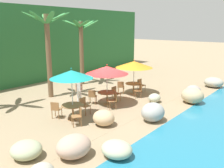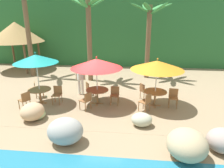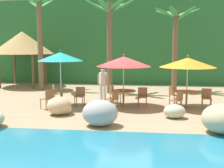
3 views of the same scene
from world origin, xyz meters
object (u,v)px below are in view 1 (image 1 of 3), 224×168
at_px(chair_red_seaward, 115,93).
at_px(chair_red_inland, 92,96).
at_px(chair_orange_left, 139,90).
at_px(palm_tree_third, 81,40).
at_px(chair_teal_inland, 56,109).
at_px(chair_red_left, 113,100).
at_px(chair_orange_inland, 121,86).
at_px(umbrella_red, 107,70).
at_px(palm_tree_second, 47,39).
at_px(dining_table_teal, 73,107).
at_px(umbrella_teal, 71,74).
at_px(dining_table_red, 107,94).
at_px(dining_table_orange, 134,85).
at_px(chair_teal_left, 78,115).
at_px(waiter_in_white, 79,88).
at_px(umbrella_orange, 134,64).
at_px(chair_teal_seaward, 84,105).
at_px(chair_orange_seaward, 141,84).

bearing_deg(chair_red_seaward, chair_red_inland, 156.58).
height_order(chair_orange_left, palm_tree_third, palm_tree_third).
bearing_deg(chair_red_inland, chair_teal_inland, -176.06).
distance_m(chair_red_left, chair_orange_inland, 3.06).
xyz_separation_m(umbrella_red, palm_tree_second, (-1.13, 3.84, 1.63)).
bearing_deg(dining_table_teal, chair_red_seaward, 4.79).
xyz_separation_m(dining_table_teal, chair_red_left, (2.45, -0.54, -0.10)).
xyz_separation_m(umbrella_teal, chair_red_seaward, (3.67, 0.31, -1.74)).
relative_size(dining_table_red, dining_table_orange, 1.00).
distance_m(chair_teal_left, waiter_in_white, 3.04).
bearing_deg(chair_teal_left, palm_tree_second, 67.12).
distance_m(umbrella_orange, palm_tree_second, 5.69).
xyz_separation_m(dining_table_red, umbrella_orange, (2.79, 0.07, 1.40)).
height_order(dining_table_teal, umbrella_red, umbrella_red).
bearing_deg(chair_teal_inland, chair_orange_inland, 2.84).
bearing_deg(waiter_in_white, dining_table_orange, -15.75).
distance_m(chair_teal_seaward, palm_tree_third, 7.40).
xyz_separation_m(chair_red_inland, chair_red_left, (0.16, -1.45, 0.00)).
distance_m(dining_table_teal, umbrella_red, 3.17).
distance_m(umbrella_red, palm_tree_second, 4.32).
relative_size(dining_table_teal, waiter_in_white, 0.65).
relative_size(chair_teal_left, dining_table_red, 0.79).
relative_size(chair_teal_seaward, chair_red_left, 1.00).
distance_m(chair_teal_inland, chair_orange_seaward, 6.94).
bearing_deg(waiter_in_white, dining_table_teal, -140.67).
bearing_deg(chair_teal_left, dining_table_red, 17.58).
distance_m(chair_orange_seaward, waiter_in_white, 4.90).
height_order(chair_red_seaward, umbrella_orange, umbrella_orange).
distance_m(chair_teal_seaward, palm_tree_second, 5.14).
distance_m(chair_teal_seaward, chair_red_left, 1.73).
distance_m(dining_table_orange, waiter_in_white, 4.07).
bearing_deg(umbrella_red, dining_table_teal, -175.30).
relative_size(chair_teal_inland, dining_table_red, 0.79).
distance_m(chair_teal_left, chair_red_inland, 3.14).
height_order(chair_red_left, palm_tree_second, palm_tree_second).
relative_size(chair_red_left, waiter_in_white, 0.51).
bearing_deg(umbrella_orange, umbrella_teal, -176.94).
bearing_deg(chair_orange_seaward, chair_red_inland, 171.71).
distance_m(chair_red_left, palm_tree_second, 5.64).
bearing_deg(chair_orange_inland, chair_red_seaward, -154.48).
height_order(chair_red_left, chair_orange_inland, same).
xyz_separation_m(umbrella_red, palm_tree_third, (2.64, 4.87, 1.39)).
xyz_separation_m(chair_teal_left, chair_red_left, (2.81, 0.23, 0.00)).
distance_m(dining_table_red, chair_orange_left, 2.42).
distance_m(umbrella_teal, palm_tree_second, 4.63).
distance_m(chair_orange_left, palm_tree_second, 6.49).
xyz_separation_m(umbrella_orange, dining_table_orange, (0.00, 0.00, -1.40)).
bearing_deg(chair_red_inland, waiter_in_white, 139.76).
distance_m(chair_red_seaward, dining_table_orange, 1.94).
bearing_deg(umbrella_teal, chair_red_seaward, 4.79).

